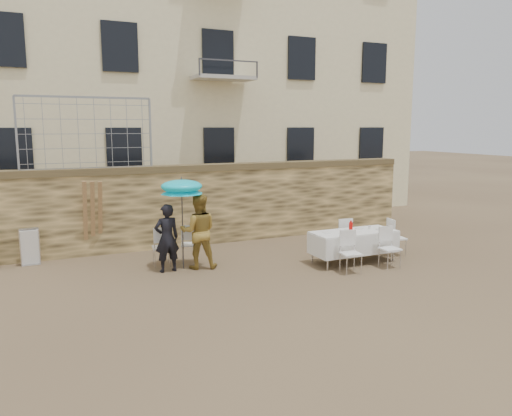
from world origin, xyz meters
name	(u,v)px	position (x,y,z in m)	size (l,w,h in m)	color
ground	(284,297)	(0.00, 0.00, 0.00)	(80.00, 80.00, 0.00)	brown
stone_wall	(202,205)	(0.00, 5.00, 1.10)	(13.00, 0.50, 2.20)	olive
apartment_building	(143,16)	(0.00, 12.00, 7.50)	(20.00, 8.00, 15.00)	beige
chain_link_fence	(87,134)	(-3.00, 5.00, 3.10)	(3.20, 0.06, 1.80)	gray
man_suit	(167,238)	(-1.63, 2.61, 0.78)	(0.57, 0.38, 1.57)	black
woman_dress	(199,231)	(-0.88, 2.61, 0.88)	(0.85, 0.66, 1.75)	gold
umbrella	(182,189)	(-1.23, 2.71, 1.87)	(0.98, 0.98, 1.98)	#3F3F44
couple_chair_left	(161,246)	(-1.63, 3.16, 0.48)	(0.48, 0.48, 0.96)	white
couple_chair_right	(190,243)	(-0.93, 3.16, 0.48)	(0.48, 0.48, 0.96)	white
banquet_table	(354,233)	(2.71, 1.54, 0.73)	(2.10, 0.85, 0.78)	white
soda_bottle	(351,228)	(2.51, 1.39, 0.91)	(0.09, 0.09, 0.26)	red
table_chair_front_left	(351,252)	(2.11, 0.79, 0.48)	(0.48, 0.48, 0.96)	white
table_chair_front_right	(390,248)	(3.21, 0.79, 0.48)	(0.48, 0.48, 0.96)	white
table_chair_back	(342,236)	(2.91, 2.34, 0.48)	(0.48, 0.48, 0.96)	white
table_chair_side	(397,237)	(4.11, 1.64, 0.48)	(0.48, 0.48, 0.96)	white
chair_stack_right	(30,246)	(-4.48, 4.56, 0.46)	(0.46, 0.32, 0.92)	white
wood_planks	(98,218)	(-2.88, 4.63, 1.00)	(0.70, 0.20, 2.00)	#A37749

